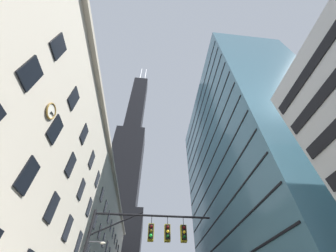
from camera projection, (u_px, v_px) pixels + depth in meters
station_building at (66, 237)px, 34.10m from camera, size 13.03×73.92×24.36m
dark_skyscraper at (122, 187)px, 107.07m from camera, size 26.92×26.92×191.37m
glass_office_midrise at (245, 168)px, 47.97m from camera, size 19.18×44.46×57.07m
traffic_signal_mast at (144, 241)px, 12.49m from camera, size 8.39×0.63×6.98m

